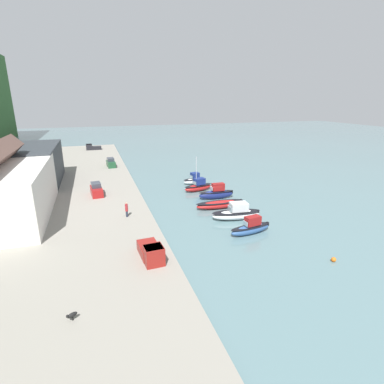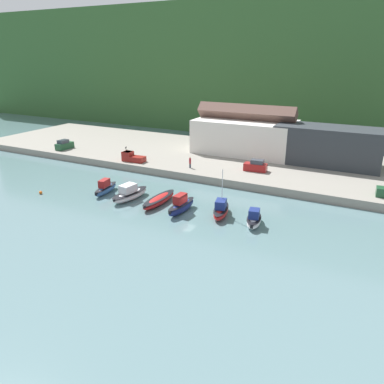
# 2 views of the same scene
# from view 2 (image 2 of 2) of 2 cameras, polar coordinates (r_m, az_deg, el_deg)

# --- Properties ---
(ground_plane) EXTENTS (320.00, 320.00, 0.00)m
(ground_plane) POSITION_cam_2_polar(r_m,az_deg,el_deg) (55.17, -0.98, -3.05)
(ground_plane) COLOR slate
(hillside_backdrop) EXTENTS (240.00, 76.01, 35.93)m
(hillside_backdrop) POSITION_cam_2_polar(r_m,az_deg,el_deg) (139.60, 18.18, 17.67)
(hillside_backdrop) COLOR #335B2D
(hillside_backdrop) RESTS_ON ground_plane
(quay_promenade) EXTENTS (130.15, 30.23, 1.42)m
(quay_promenade) POSITION_cam_2_polar(r_m,az_deg,el_deg) (79.30, 8.61, 4.55)
(quay_promenade) COLOR gray
(quay_promenade) RESTS_ON ground_plane
(harbor_clubhouse) EXTENTS (21.55, 11.67, 10.56)m
(harbor_clubhouse) POSITION_cam_2_polar(r_m,az_deg,el_deg) (83.37, 8.04, 8.62)
(harbor_clubhouse) COLOR silver
(harbor_clubhouse) RESTS_ON quay_promenade
(yacht_club_building) EXTENTS (19.88, 8.33, 7.38)m
(yacht_club_building) POSITION_cam_2_polar(r_m,az_deg,el_deg) (77.93, 19.96, 6.63)
(yacht_club_building) COLOR #2D3338
(yacht_club_building) RESTS_ON quay_promenade
(moored_boat_0) EXTENTS (2.40, 6.36, 2.47)m
(moored_boat_0) POSITION_cam_2_polar(r_m,az_deg,el_deg) (63.87, -13.05, 0.57)
(moored_boat_0) COLOR #33568E
(moored_boat_0) RESTS_ON ground_plane
(moored_boat_1) EXTENTS (3.28, 7.73, 2.59)m
(moored_boat_1) POSITION_cam_2_polar(r_m,az_deg,el_deg) (60.35, -9.48, -0.28)
(moored_boat_1) COLOR silver
(moored_boat_1) RESTS_ON ground_plane
(moored_boat_2) EXTENTS (2.17, 8.40, 1.23)m
(moored_boat_2) POSITION_cam_2_polar(r_m,az_deg,el_deg) (58.04, -5.06, -1.22)
(moored_boat_2) COLOR red
(moored_boat_2) RESTS_ON ground_plane
(moored_boat_3) EXTENTS (1.98, 6.61, 2.88)m
(moored_boat_3) POSITION_cam_2_polar(r_m,az_deg,el_deg) (54.61, -1.66, -2.09)
(moored_boat_3) COLOR navy
(moored_boat_3) RESTS_ON ground_plane
(moored_boat_4) EXTENTS (3.22, 6.28, 6.83)m
(moored_boat_4) POSITION_cam_2_polar(r_m,az_deg,el_deg) (53.64, 4.44, -2.73)
(moored_boat_4) COLOR red
(moored_boat_4) RESTS_ON ground_plane
(moored_boat_5) EXTENTS (2.76, 5.13, 2.41)m
(moored_boat_5) POSITION_cam_2_polar(r_m,az_deg,el_deg) (51.29, 9.42, -4.14)
(moored_boat_5) COLOR white
(moored_boat_5) RESTS_ON ground_plane
(parked_car_0) EXTENTS (4.34, 2.17, 2.16)m
(parked_car_0) POSITION_cam_2_polar(r_m,az_deg,el_deg) (70.58, 9.69, 3.91)
(parked_car_0) COLOR maroon
(parked_car_0) RESTS_ON quay_promenade
(parked_car_2) EXTENTS (1.95, 4.26, 2.16)m
(parked_car_2) POSITION_cam_2_polar(r_m,az_deg,el_deg) (91.17, -18.88, 6.79)
(parked_car_2) COLOR #1E4C2D
(parked_car_2) RESTS_ON quay_promenade
(pickup_truck_1) EXTENTS (4.83, 2.22, 1.90)m
(pickup_truck_1) POSITION_cam_2_polar(r_m,az_deg,el_deg) (77.16, -9.14, 5.26)
(pickup_truck_1) COLOR maroon
(pickup_truck_1) RESTS_ON quay_promenade
(person_on_quay) EXTENTS (0.40, 0.40, 2.14)m
(person_on_quay) POSITION_cam_2_polar(r_m,az_deg,el_deg) (71.42, -0.29, 4.55)
(person_on_quay) COLOR #232838
(person_on_quay) RESTS_ON quay_promenade
(dog_on_quay) EXTENTS (0.65, 0.85, 0.68)m
(dog_on_quay) POSITION_cam_2_polar(r_m,az_deg,el_deg) (87.15, -10.05, 6.67)
(dog_on_quay) COLOR black
(dog_on_quay) RESTS_ON quay_promenade
(mooring_buoy_0) EXTENTS (0.54, 0.54, 0.54)m
(mooring_buoy_0) POSITION_cam_2_polar(r_m,az_deg,el_deg) (66.98, -22.07, -0.07)
(mooring_buoy_0) COLOR orange
(mooring_buoy_0) RESTS_ON ground_plane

